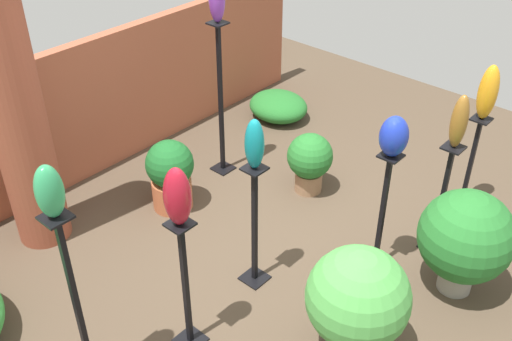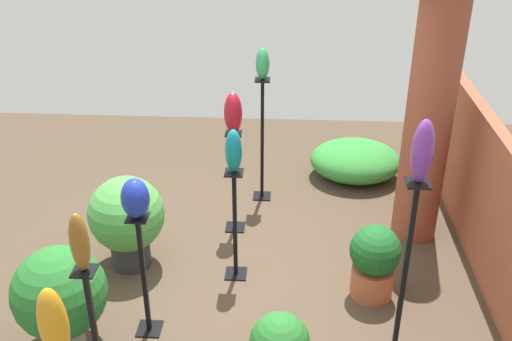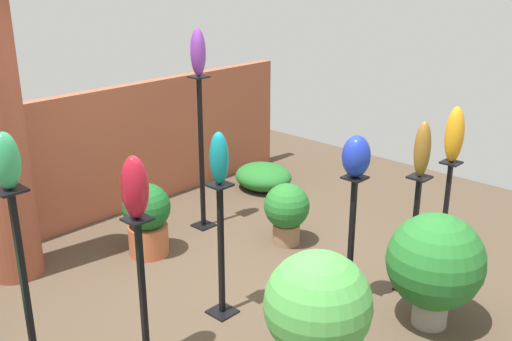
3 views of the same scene
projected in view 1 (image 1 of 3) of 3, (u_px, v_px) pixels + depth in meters
The scene contains 21 objects.
ground_plane at pixel (273, 264), 5.07m from camera, with size 8.00×8.00×0.00m, color #4C3D2D.
brick_wall_back at pixel (98, 106), 5.95m from camera, with size 5.60×0.12×1.39m, color #9E5138.
brick_pillar at pixel (13, 100), 4.64m from camera, with size 0.45×0.45×2.69m, color brown.
pedestal_cobalt at pixel (381, 219), 4.76m from camera, with size 0.20×0.20×1.11m.
pedestal_teal at pixel (255, 232), 4.64m from camera, with size 0.20×0.20×1.10m.
pedestal_ruby at pixel (186, 291), 4.11m from camera, with size 0.20×0.20×1.11m.
pedestal_amber at pixel (470, 168), 5.50m from camera, with size 0.20×0.20×0.95m.
pedestal_bronze at pixel (441, 204), 4.99m from camera, with size 0.20×0.20×1.03m.
pedestal_violet at pixel (221, 106), 5.85m from camera, with size 0.20×0.20×1.59m.
pedestal_jade at pixel (78, 312), 3.74m from camera, with size 0.20×0.20×1.43m.
art_vase_cobalt at pixel (394, 136), 4.33m from camera, with size 0.22×0.21×0.32m, color #192D9E.
art_vase_teal at pixel (255, 144), 4.19m from camera, with size 0.14×0.14×0.40m, color #0F727A.
art_vase_ruby at pixel (177, 197), 3.65m from camera, with size 0.18×0.18×0.42m, color maroon.
art_vase_amber at pixel (488, 92), 5.06m from camera, with size 0.15×0.17×0.50m, color orange.
art_vase_bronze at pixel (459, 122), 4.55m from camera, with size 0.13×0.13×0.45m, color brown.
art_vase_jade at pixel (49, 192), 3.22m from camera, with size 0.16×0.15×0.34m, color #2D9356.
potted_plant_near_pillar at pixel (310, 160), 5.75m from camera, with size 0.44×0.44×0.62m.
potted_plant_front_right at pixel (357, 302), 4.00m from camera, with size 0.71×0.71×0.92m.
potted_plant_mid_right at pixel (466, 238), 4.54m from camera, with size 0.73×0.73×0.90m.
potted_plant_back_center at pixel (170, 173), 5.53m from camera, with size 0.45×0.45×0.70m.
foliage_bed_west at pixel (278, 106), 7.08m from camera, with size 0.63×0.72×0.31m, color #236B28.
Camera 1 is at (-2.90, -2.39, 3.49)m, focal length 42.00 mm.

